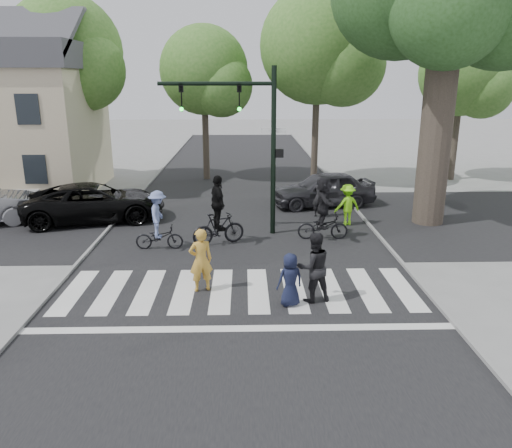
% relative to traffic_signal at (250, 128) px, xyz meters
% --- Properties ---
extents(ground, '(120.00, 120.00, 0.00)m').
position_rel_traffic_signal_xyz_m(ground, '(-0.35, -6.20, -3.90)').
color(ground, gray).
rests_on(ground, ground).
extents(road_stem, '(10.00, 70.00, 0.01)m').
position_rel_traffic_signal_xyz_m(road_stem, '(-0.35, -1.20, -3.90)').
color(road_stem, black).
rests_on(road_stem, ground).
extents(road_cross, '(70.00, 10.00, 0.01)m').
position_rel_traffic_signal_xyz_m(road_cross, '(-0.35, 1.80, -3.89)').
color(road_cross, black).
rests_on(road_cross, ground).
extents(curb_left, '(0.10, 70.00, 0.10)m').
position_rel_traffic_signal_xyz_m(curb_left, '(-5.40, -1.20, -3.85)').
color(curb_left, gray).
rests_on(curb_left, ground).
extents(curb_right, '(0.10, 70.00, 0.10)m').
position_rel_traffic_signal_xyz_m(curb_right, '(4.70, -1.20, -3.85)').
color(curb_right, gray).
rests_on(curb_right, ground).
extents(crosswalk, '(10.00, 3.85, 0.01)m').
position_rel_traffic_signal_xyz_m(crosswalk, '(-0.35, -5.54, -3.89)').
color(crosswalk, silver).
rests_on(crosswalk, ground).
extents(traffic_signal, '(4.45, 0.29, 6.00)m').
position_rel_traffic_signal_xyz_m(traffic_signal, '(0.00, 0.00, 0.00)').
color(traffic_signal, black).
rests_on(traffic_signal, ground).
extents(bg_tree_1, '(6.09, 5.80, 9.80)m').
position_rel_traffic_signal_xyz_m(bg_tree_1, '(-9.06, 9.28, 2.75)').
color(bg_tree_1, brown).
rests_on(bg_tree_1, ground).
extents(bg_tree_2, '(5.04, 4.80, 8.40)m').
position_rel_traffic_signal_xyz_m(bg_tree_2, '(-2.11, 10.42, 1.88)').
color(bg_tree_2, brown).
rests_on(bg_tree_2, ground).
extents(bg_tree_3, '(6.30, 6.00, 10.20)m').
position_rel_traffic_signal_xyz_m(bg_tree_3, '(3.95, 9.07, 3.04)').
color(bg_tree_3, brown).
rests_on(bg_tree_3, ground).
extents(bg_tree_4, '(4.83, 4.60, 8.15)m').
position_rel_traffic_signal_xyz_m(bg_tree_4, '(11.88, 9.93, 1.73)').
color(bg_tree_4, brown).
rests_on(bg_tree_4, ground).
extents(house, '(8.40, 8.10, 8.82)m').
position_rel_traffic_signal_xyz_m(house, '(-11.85, 7.78, -0.10)').
color(house, beige).
rests_on(house, ground).
extents(pedestrian_woman, '(0.74, 0.60, 1.76)m').
position_rel_traffic_signal_xyz_m(pedestrian_woman, '(-1.39, -5.18, -3.02)').
color(pedestrian_woman, gold).
rests_on(pedestrian_woman, ground).
extents(pedestrian_child, '(0.79, 0.64, 1.39)m').
position_rel_traffic_signal_xyz_m(pedestrian_child, '(0.93, -6.16, -3.21)').
color(pedestrian_child, '#161B34').
rests_on(pedestrian_child, ground).
extents(pedestrian_adult, '(1.04, 0.90, 1.86)m').
position_rel_traffic_signal_xyz_m(pedestrian_adult, '(1.56, -5.89, -2.97)').
color(pedestrian_adult, black).
rests_on(pedestrian_adult, ground).
extents(cyclist_left, '(1.60, 1.04, 2.02)m').
position_rel_traffic_signal_xyz_m(cyclist_left, '(-3.09, -1.70, -3.03)').
color(cyclist_left, black).
rests_on(cyclist_left, ground).
extents(cyclist_mid, '(1.93, 1.23, 2.44)m').
position_rel_traffic_signal_xyz_m(cyclist_mid, '(-1.11, -1.22, -2.90)').
color(cyclist_mid, black).
rests_on(cyclist_mid, ground).
extents(cyclist_right, '(1.80, 1.68, 2.28)m').
position_rel_traffic_signal_xyz_m(cyclist_right, '(2.60, -0.75, -2.89)').
color(cyclist_right, black).
rests_on(cyclist_right, ground).
extents(car_suv, '(5.96, 3.74, 1.54)m').
position_rel_traffic_signal_xyz_m(car_suv, '(-6.24, 1.86, -3.13)').
color(car_suv, black).
rests_on(car_suv, ground).
extents(car_grey, '(4.87, 2.66, 1.57)m').
position_rel_traffic_signal_xyz_m(car_grey, '(3.35, 4.09, -3.12)').
color(car_grey, '#2E2E32').
rests_on(car_grey, ground).
extents(bystander_hivis, '(1.19, 0.90, 1.63)m').
position_rel_traffic_signal_xyz_m(bystander_hivis, '(3.82, 1.03, -3.08)').
color(bystander_hivis, '#8AFF19').
rests_on(bystander_hivis, ground).
extents(bystander_dark, '(0.73, 0.63, 1.70)m').
position_rel_traffic_signal_xyz_m(bystander_dark, '(2.91, 2.25, -3.05)').
color(bystander_dark, black).
rests_on(bystander_dark, ground).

